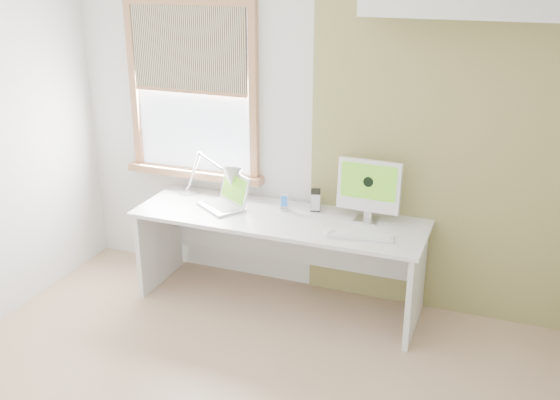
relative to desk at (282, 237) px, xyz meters
The scene contains 11 objects.
room 1.64m from the desk, 84.60° to the right, with size 4.04×3.54×2.64m.
accent_wall 1.40m from the desk, 14.66° to the left, with size 2.00×0.02×2.60m, color olive.
window 1.36m from the desk, 162.56° to the left, with size 1.20×0.14×1.42m.
desk is the anchor object (origin of this frame).
desk_lamp 0.66m from the desk, behind, with size 0.64×0.31×0.37m.
laptop 0.52m from the desk, behind, with size 0.46×0.44×0.25m.
phone_dock 0.24m from the desk, 93.72° to the left, with size 0.09×0.09×0.14m.
external_drive 0.39m from the desk, 39.90° to the left, with size 0.10×0.13×0.15m.
imac 0.79m from the desk, 10.45° to the left, with size 0.47×0.16×0.46m.
keyboard 0.72m from the desk, 17.77° to the right, with size 0.47×0.19×0.02m.
mouse 0.55m from the desk, 27.71° to the right, with size 0.06×0.10×0.03m, color white.
Camera 1 is at (1.45, -2.75, 2.56)m, focal length 41.19 mm.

